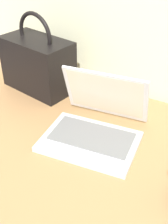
% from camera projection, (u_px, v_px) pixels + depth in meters
% --- Properties ---
extents(desk, '(1.60, 0.76, 0.03)m').
position_uv_depth(desk, '(78.00, 143.00, 1.00)').
color(desk, '#A87A4C').
rests_on(desk, ground).
extents(laptop, '(0.34, 0.32, 0.21)m').
position_uv_depth(laptop, '(96.00, 124.00, 0.99)').
color(laptop, silver).
rests_on(laptop, desk).
extents(handbag, '(0.32, 0.21, 0.33)m').
position_uv_depth(handbag, '(38.00, 63.00, 1.23)').
color(handbag, black).
rests_on(handbag, desk).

